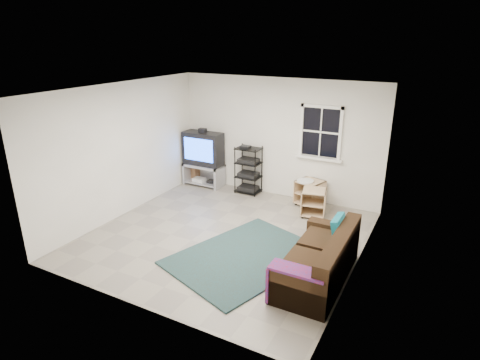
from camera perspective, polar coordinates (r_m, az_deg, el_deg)
The scene contains 8 objects.
room at distance 8.43m, azimuth 11.36°, elevation 6.21°, with size 4.60×4.62×4.60m.
tv_unit at distance 9.54m, azimuth -5.21°, elevation 3.66°, with size 0.94×0.47×1.39m.
av_rack at distance 9.09m, azimuth 1.20°, elevation 1.03°, with size 0.55×0.40×1.09m.
side_table_left at distance 8.15m, azimuth 10.44°, elevation -2.99°, with size 0.55×0.55×0.55m.
side_table_right at distance 8.61m, azimuth 9.95°, elevation -1.51°, with size 0.62×0.62×0.57m.
sofa at distance 6.09m, azimuth 11.26°, elevation -11.35°, with size 0.82×1.84×0.84m.
shag_rug at distance 6.66m, azimuth 0.75°, elevation -10.83°, with size 1.71×2.35×0.03m, color black.
paper_bag at distance 10.02m, azimuth -6.59°, elevation 0.98°, with size 0.27×0.17×0.38m, color #926541.
Camera 1 is at (3.26, -5.61, 3.42)m, focal length 30.00 mm.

